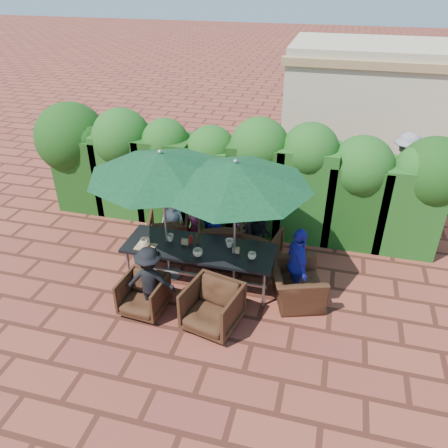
% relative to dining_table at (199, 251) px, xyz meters
% --- Properties ---
extents(ground, '(80.00, 80.00, 0.00)m').
position_rel_dining_table_xyz_m(ground, '(0.10, -0.14, -0.68)').
color(ground, brown).
rests_on(ground, ground).
extents(dining_table, '(2.64, 0.90, 0.75)m').
position_rel_dining_table_xyz_m(dining_table, '(0.00, 0.00, 0.00)').
color(dining_table, black).
rests_on(dining_table, ground).
extents(umbrella_left, '(2.43, 2.43, 2.46)m').
position_rel_dining_table_xyz_m(umbrella_left, '(-0.62, 0.05, 1.54)').
color(umbrella_left, gray).
rests_on(umbrella_left, ground).
extents(umbrella_right, '(2.45, 2.45, 2.46)m').
position_rel_dining_table_xyz_m(umbrella_right, '(0.63, -0.01, 1.54)').
color(umbrella_right, gray).
rests_on(umbrella_right, ground).
extents(chair_far_left, '(0.96, 0.93, 0.80)m').
position_rel_dining_table_xyz_m(chair_far_left, '(-0.94, 0.93, -0.28)').
color(chair_far_left, black).
rests_on(chair_far_left, ground).
extents(chair_far_mid, '(1.05, 1.01, 0.87)m').
position_rel_dining_table_xyz_m(chair_far_mid, '(0.11, 0.93, -0.24)').
color(chair_far_mid, black).
rests_on(chair_far_mid, ground).
extents(chair_far_right, '(0.86, 0.82, 0.76)m').
position_rel_dining_table_xyz_m(chair_far_right, '(0.89, 0.94, -0.30)').
color(chair_far_right, black).
rests_on(chair_far_right, ground).
extents(chair_near_left, '(0.74, 0.70, 0.71)m').
position_rel_dining_table_xyz_m(chair_near_left, '(-0.67, -0.96, -0.32)').
color(chair_near_left, black).
rests_on(chair_near_left, ground).
extents(chair_near_right, '(0.95, 0.91, 0.82)m').
position_rel_dining_table_xyz_m(chair_near_right, '(0.52, -1.01, -0.27)').
color(chair_near_right, black).
rests_on(chair_near_right, ground).
extents(chair_end_right, '(0.91, 1.12, 0.85)m').
position_rel_dining_table_xyz_m(chair_end_right, '(1.72, -0.04, -0.25)').
color(chair_end_right, black).
rests_on(chair_end_right, ground).
extents(adult_far_left, '(0.64, 0.49, 1.16)m').
position_rel_dining_table_xyz_m(adult_far_left, '(-0.87, 1.01, -0.10)').
color(adult_far_left, silver).
rests_on(adult_far_left, ground).
extents(adult_far_mid, '(0.63, 0.58, 1.42)m').
position_rel_dining_table_xyz_m(adult_far_mid, '(0.01, 0.94, 0.03)').
color(adult_far_mid, '#1E23A5').
rests_on(adult_far_mid, ground).
extents(adult_far_right, '(0.58, 0.41, 1.12)m').
position_rel_dining_table_xyz_m(adult_far_right, '(0.86, 0.95, -0.12)').
color(adult_far_right, black).
rests_on(adult_far_right, ground).
extents(adult_near_left, '(0.82, 0.46, 1.21)m').
position_rel_dining_table_xyz_m(adult_near_left, '(-0.54, -0.91, -0.07)').
color(adult_near_left, black).
rests_on(adult_near_left, ground).
extents(adult_end_right, '(0.69, 0.89, 1.36)m').
position_rel_dining_table_xyz_m(adult_end_right, '(1.70, 0.01, 0.00)').
color(adult_end_right, '#1E23A5').
rests_on(adult_end_right, ground).
extents(child_left, '(0.37, 0.32, 0.92)m').
position_rel_dining_table_xyz_m(child_left, '(-0.43, 1.04, -0.22)').
color(child_left, '#BE4383').
rests_on(child_left, ground).
extents(child_right, '(0.31, 0.26, 0.76)m').
position_rel_dining_table_xyz_m(child_right, '(0.51, 0.98, -0.30)').
color(child_right, '#A553B5').
rests_on(child_right, ground).
extents(pedestrian_a, '(1.57, 0.60, 1.67)m').
position_rel_dining_table_xyz_m(pedestrian_a, '(1.48, 3.95, 0.16)').
color(pedestrian_a, '#25882C').
rests_on(pedestrian_a, ground).
extents(pedestrian_b, '(0.77, 0.51, 1.52)m').
position_rel_dining_table_xyz_m(pedestrian_b, '(2.59, 4.22, 0.08)').
color(pedestrian_b, '#BE4383').
rests_on(pedestrian_b, ground).
extents(pedestrian_c, '(1.11, 1.19, 1.75)m').
position_rel_dining_table_xyz_m(pedestrian_c, '(3.67, 4.10, 0.20)').
color(pedestrian_c, gray).
rests_on(pedestrian_c, ground).
extents(cup_a, '(0.18, 0.18, 0.14)m').
position_rel_dining_table_xyz_m(cup_a, '(-0.92, -0.20, 0.14)').
color(cup_a, beige).
rests_on(cup_a, dining_table).
extents(cup_b, '(0.13, 0.13, 0.13)m').
position_rel_dining_table_xyz_m(cup_b, '(-0.56, 0.06, 0.14)').
color(cup_b, beige).
rests_on(cup_b, dining_table).
extents(cup_c, '(0.17, 0.17, 0.13)m').
position_rel_dining_table_xyz_m(cup_c, '(0.06, -0.26, 0.14)').
color(cup_c, beige).
rests_on(cup_c, dining_table).
extents(cup_d, '(0.15, 0.15, 0.14)m').
position_rel_dining_table_xyz_m(cup_d, '(0.50, 0.16, 0.14)').
color(cup_d, beige).
rests_on(cup_d, dining_table).
extents(cup_e, '(0.14, 0.14, 0.11)m').
position_rel_dining_table_xyz_m(cup_e, '(0.95, -0.10, 0.13)').
color(cup_e, beige).
rests_on(cup_e, dining_table).
extents(ketchup_bottle, '(0.04, 0.04, 0.17)m').
position_rel_dining_table_xyz_m(ketchup_bottle, '(-0.16, 0.07, 0.16)').
color(ketchup_bottle, '#B20C0A').
rests_on(ketchup_bottle, dining_table).
extents(sauce_bottle, '(0.04, 0.04, 0.17)m').
position_rel_dining_table_xyz_m(sauce_bottle, '(-0.07, 0.12, 0.16)').
color(sauce_bottle, '#4C230C').
rests_on(sauce_bottle, dining_table).
extents(serving_tray, '(0.35, 0.25, 0.02)m').
position_rel_dining_table_xyz_m(serving_tray, '(-0.90, -0.24, 0.08)').
color(serving_tray, '#AF7F55').
rests_on(serving_tray, dining_table).
extents(number_block_left, '(0.12, 0.06, 0.10)m').
position_rel_dining_table_xyz_m(number_block_left, '(-0.27, 0.03, 0.12)').
color(number_block_left, tan).
rests_on(number_block_left, dining_table).
extents(number_block_right, '(0.12, 0.06, 0.10)m').
position_rel_dining_table_xyz_m(number_block_right, '(0.66, 0.00, 0.12)').
color(number_block_right, tan).
rests_on(number_block_right, dining_table).
extents(hedge_wall, '(9.10, 1.60, 2.44)m').
position_rel_dining_table_xyz_m(hedge_wall, '(-0.07, 2.18, 0.64)').
color(hedge_wall, '#12350E').
rests_on(hedge_wall, ground).
extents(building, '(6.20, 3.08, 3.20)m').
position_rel_dining_table_xyz_m(building, '(3.60, 6.85, 0.93)').
color(building, beige).
rests_on(building, ground).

